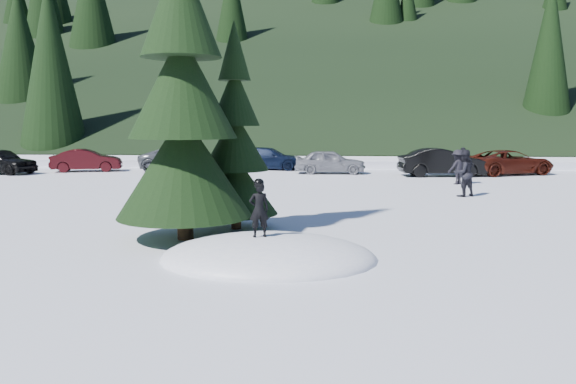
# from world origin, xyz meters

# --- Properties ---
(ground) EXTENTS (200.00, 200.00, 0.00)m
(ground) POSITION_xyz_m (0.00, 0.00, 0.00)
(ground) COLOR white
(ground) RESTS_ON ground
(snow_mound) EXTENTS (4.48, 3.52, 0.96)m
(snow_mound) POSITION_xyz_m (0.00, 0.00, 0.00)
(snow_mound) COLOR white
(snow_mound) RESTS_ON ground
(forest_hillside) EXTENTS (200.00, 60.00, 25.00)m
(forest_hillside) POSITION_xyz_m (0.00, 54.00, 12.50)
(forest_hillside) COLOR black
(forest_hillside) RESTS_ON ground
(spruce_tall) EXTENTS (3.20, 3.20, 8.60)m
(spruce_tall) POSITION_xyz_m (-2.20, 1.80, 3.32)
(spruce_tall) COLOR black
(spruce_tall) RESTS_ON ground
(spruce_short) EXTENTS (2.20, 2.20, 5.37)m
(spruce_short) POSITION_xyz_m (-1.20, 3.20, 2.10)
(spruce_short) COLOR black
(spruce_short) RESTS_ON ground
(child_skier) EXTENTS (0.47, 0.38, 1.12)m
(child_skier) POSITION_xyz_m (-0.18, -0.08, 1.04)
(child_skier) COLOR black
(child_skier) RESTS_ON snow_mound
(adult_0) EXTENTS (1.06, 0.98, 1.76)m
(adult_0) POSITION_xyz_m (6.27, 10.11, 0.88)
(adult_0) COLOR black
(adult_0) RESTS_ON ground
(adult_1) EXTENTS (1.03, 0.59, 1.65)m
(adult_1) POSITION_xyz_m (7.22, 14.30, 0.83)
(adult_1) COLOR black
(adult_1) RESTS_ON ground
(adult_2) EXTENTS (1.15, 0.99, 1.55)m
(adult_2) POSITION_xyz_m (6.99, 14.25, 0.77)
(adult_2) COLOR black
(adult_2) RESTS_ON ground
(car_0) EXTENTS (4.36, 2.65, 1.39)m
(car_0) POSITION_xyz_m (-16.37, 17.64, 0.69)
(car_0) COLOR black
(car_0) RESTS_ON ground
(car_1) EXTENTS (4.02, 2.32, 1.25)m
(car_1) POSITION_xyz_m (-12.32, 19.29, 0.63)
(car_1) COLOR black
(car_1) RESTS_ON ground
(car_2) EXTENTS (5.04, 2.35, 1.40)m
(car_2) POSITION_xyz_m (-6.74, 19.59, 0.70)
(car_2) COLOR #53575B
(car_2) RESTS_ON ground
(car_3) EXTENTS (4.61, 2.39, 1.28)m
(car_3) POSITION_xyz_m (-2.30, 21.36, 0.64)
(car_3) COLOR black
(car_3) RESTS_ON ground
(car_4) EXTENTS (3.81, 1.56, 1.29)m
(car_4) POSITION_xyz_m (1.31, 19.02, 0.65)
(car_4) COLOR gray
(car_4) RESTS_ON ground
(car_5) EXTENTS (4.46, 1.95, 1.43)m
(car_5) POSITION_xyz_m (7.03, 17.96, 0.71)
(car_5) COLOR black
(car_5) RESTS_ON ground
(car_6) EXTENTS (5.14, 3.67, 1.30)m
(car_6) POSITION_xyz_m (10.76, 19.09, 0.65)
(car_6) COLOR #3D120B
(car_6) RESTS_ON ground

